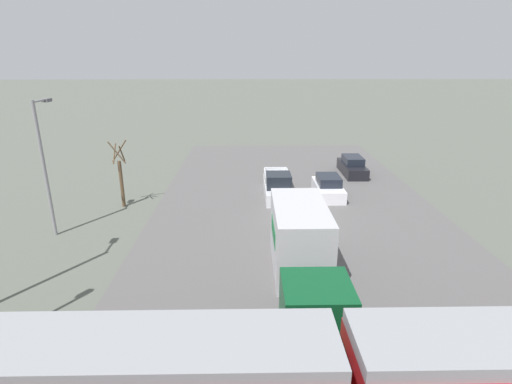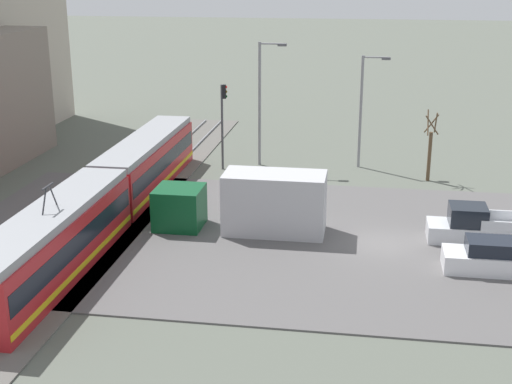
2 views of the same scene
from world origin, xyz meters
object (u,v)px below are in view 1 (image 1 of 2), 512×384
(sedan_car_1, at_px, (352,167))
(street_tree, at_px, (121,177))
(pickup_truck, at_px, (278,187))
(sedan_car_0, at_px, (328,187))
(box_truck, at_px, (303,251))
(street_lamp_near_crossing, at_px, (45,159))

(sedan_car_1, relative_size, street_tree, 0.98)
(pickup_truck, relative_size, street_tree, 1.17)
(sedan_car_0, xyz_separation_m, sedan_car_1, (-3.26, -5.78, 0.01))
(box_truck, xyz_separation_m, sedan_car_0, (-3.48, -11.85, -0.86))
(street_lamp_near_crossing, bearing_deg, box_truck, 158.03)
(sedan_car_1, bearing_deg, sedan_car_0, -119.40)
(box_truck, bearing_deg, sedan_car_0, -106.38)
(street_tree, bearing_deg, box_truck, 138.26)
(pickup_truck, bearing_deg, street_tree, 9.43)
(pickup_truck, distance_m, street_lamp_near_crossing, 15.50)
(sedan_car_0, relative_size, street_lamp_near_crossing, 0.54)
(pickup_truck, xyz_separation_m, sedan_car_1, (-7.05, -5.73, -0.06))
(street_tree, bearing_deg, sedan_car_0, -173.16)
(sedan_car_0, distance_m, sedan_car_1, 6.64)
(pickup_truck, relative_size, street_lamp_near_crossing, 0.70)
(sedan_car_1, distance_m, street_lamp_near_crossing, 24.24)
(pickup_truck, distance_m, sedan_car_1, 9.08)
(box_truck, height_order, pickup_truck, box_truck)
(box_truck, distance_m, street_lamp_near_crossing, 15.36)
(sedan_car_1, bearing_deg, street_tree, -157.28)
(sedan_car_1, xyz_separation_m, street_lamp_near_crossing, (20.72, 12.00, 3.82))
(sedan_car_0, relative_size, street_tree, 0.90)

